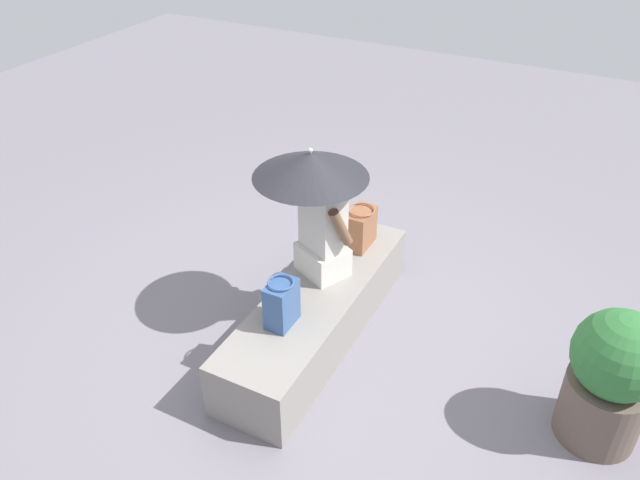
{
  "coord_description": "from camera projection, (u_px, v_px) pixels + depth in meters",
  "views": [
    {
      "loc": [
        3.1,
        1.62,
        3.18
      ],
      "look_at": [
        -0.11,
        -0.03,
        0.77
      ],
      "focal_mm": 35.27,
      "sensor_mm": 36.0,
      "label": 1
    }
  ],
  "objects": [
    {
      "name": "tote_bag_canvas",
      "position": [
        361.0,
        228.0,
        4.83
      ],
      "size": [
        0.28,
        0.21,
        0.32
      ],
      "color": "brown",
      "rests_on": "stone_bench"
    },
    {
      "name": "person_seated",
      "position": [
        323.0,
        227.0,
        4.41
      ],
      "size": [
        0.4,
        0.51,
        0.9
      ],
      "color": "beige",
      "rests_on": "stone_bench"
    },
    {
      "name": "stone_bench",
      "position": [
        317.0,
        313.0,
        4.55
      ],
      "size": [
        2.02,
        0.57,
        0.42
      ],
      "primitive_type": "cube",
      "color": "gray",
      "rests_on": "ground"
    },
    {
      "name": "handbag_black",
      "position": [
        282.0,
        303.0,
        4.06
      ],
      "size": [
        0.23,
        0.17,
        0.34
      ],
      "color": "#335184",
      "rests_on": "stone_bench"
    },
    {
      "name": "planter_near",
      "position": [
        612.0,
        377.0,
        3.66
      ],
      "size": [
        0.54,
        0.54,
        0.93
      ],
      "color": "brown",
      "rests_on": "ground"
    },
    {
      "name": "ground_plane",
      "position": [
        317.0,
        334.0,
        4.67
      ],
      "size": [
        14.0,
        14.0,
        0.0
      ],
      "primitive_type": "plane",
      "color": "slate"
    },
    {
      "name": "parasol",
      "position": [
        311.0,
        165.0,
        4.13
      ],
      "size": [
        0.79,
        0.79,
        0.99
      ],
      "color": "#B7B7BC",
      "rests_on": "stone_bench"
    }
  ]
}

